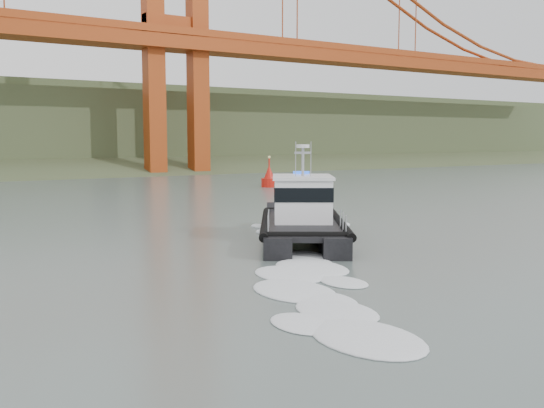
{
  "coord_description": "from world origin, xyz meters",
  "views": [
    {
      "loc": [
        -19.07,
        -22.33,
        6.06
      ],
      "look_at": [
        -1.18,
        6.61,
        2.4
      ],
      "focal_mm": 40.0,
      "sensor_mm": 36.0,
      "label": 1
    }
  ],
  "objects": [
    {
      "name": "ground",
      "position": [
        0.0,
        0.0,
        0.0
      ],
      "size": [
        400.0,
        400.0,
        0.0
      ],
      "primitive_type": "plane",
      "color": "#475551",
      "rests_on": "ground"
    },
    {
      "name": "patrol_boat",
      "position": [
        1.39,
        7.29,
        1.49
      ],
      "size": [
        10.26,
        12.72,
        5.94
      ],
      "rotation": [
        0.0,
        0.0,
        -0.56
      ],
      "color": "black",
      "rests_on": "ground"
    },
    {
      "name": "nav_buoy",
      "position": [
        20.89,
        42.99,
        1.1
      ],
      "size": [
        2.0,
        2.0,
        4.17
      ],
      "color": "red",
      "rests_on": "ground"
    }
  ]
}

